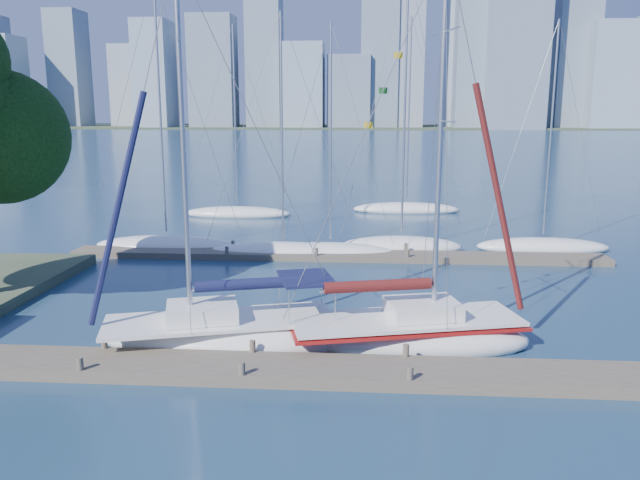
{
  "coord_description": "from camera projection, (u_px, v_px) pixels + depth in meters",
  "views": [
    {
      "loc": [
        3.57,
        -18.18,
        8.15
      ],
      "look_at": [
        2.0,
        4.0,
        3.55
      ],
      "focal_mm": 35.0,
      "sensor_mm": 36.0,
      "label": 1
    }
  ],
  "objects": [
    {
      "name": "skyline",
      "position": [
        406.0,
        53.0,
        294.48
      ],
      "size": [
        504.16,
        51.31,
        112.55
      ],
      "color": "#7B919F",
      "rests_on": "ground"
    },
    {
      "name": "bg_boat_0",
      "position": [
        167.0,
        245.0,
        37.42
      ],
      "size": [
        9.06,
        5.27,
        15.84
      ],
      "rotation": [
        0.0,
        0.0,
        0.34
      ],
      "color": "white",
      "rests_on": "ground"
    },
    {
      "name": "far_shore",
      "position": [
        358.0,
        127.0,
        332.25
      ],
      "size": [
        800.0,
        100.0,
        1.5
      ],
      "primitive_type": "cube",
      "color": "#38472D",
      "rests_on": "ground"
    },
    {
      "name": "bg_boat_3",
      "position": [
        401.0,
        245.0,
        37.23
      ],
      "size": [
        7.42,
        3.1,
        16.46
      ],
      "rotation": [
        0.0,
        0.0,
        0.09
      ],
      "color": "white",
      "rests_on": "ground"
    },
    {
      "name": "bg_boat_2",
      "position": [
        330.0,
        251.0,
        35.86
      ],
      "size": [
        7.73,
        4.26,
        13.16
      ],
      "rotation": [
        0.0,
        0.0,
        -0.29
      ],
      "color": "white",
      "rests_on": "ground"
    },
    {
      "name": "bg_boat_1",
      "position": [
        283.0,
        251.0,
        35.89
      ],
      "size": [
        8.9,
        3.27,
        13.76
      ],
      "rotation": [
        0.0,
        0.0,
        0.12
      ],
      "color": "white",
      "rests_on": "ground"
    },
    {
      "name": "far_dock",
      "position": [
        335.0,
        256.0,
        35.11
      ],
      "size": [
        30.0,
        1.8,
        0.36
      ],
      "primitive_type": "cube",
      "color": "#4D4438",
      "rests_on": "ground"
    },
    {
      "name": "near_dock",
      "position": [
        248.0,
        369.0,
        19.62
      ],
      "size": [
        26.0,
        2.0,
        0.4
      ],
      "primitive_type": "cube",
      "color": "#4D4438",
      "rests_on": "ground"
    },
    {
      "name": "bg_boat_7",
      "position": [
        406.0,
        208.0,
        51.43
      ],
      "size": [
        8.93,
        3.19,
        15.78
      ],
      "rotation": [
        0.0,
        0.0,
        0.1
      ],
      "color": "white",
      "rests_on": "ground"
    },
    {
      "name": "sailboat_maroon",
      "position": [
        406.0,
        316.0,
        21.97
      ],
      "size": [
        9.11,
        4.82,
        14.01
      ],
      "rotation": [
        0.0,
        0.0,
        0.24
      ],
      "color": "white",
      "rests_on": "ground"
    },
    {
      "name": "ground",
      "position": [
        248.0,
        375.0,
        19.66
      ],
      "size": [
        700.0,
        700.0,
        0.0
      ],
      "primitive_type": "plane",
      "color": "#17344C",
      "rests_on": "ground"
    },
    {
      "name": "bg_boat_6",
      "position": [
        238.0,
        213.0,
        49.39
      ],
      "size": [
        8.76,
        4.77,
        14.9
      ],
      "rotation": [
        0.0,
        0.0,
        0.31
      ],
      "color": "white",
      "rests_on": "ground"
    },
    {
      "name": "bg_boat_4",
      "position": [
        543.0,
        246.0,
        37.2
      ],
      "size": [
        8.1,
        4.57,
        13.55
      ],
      "rotation": [
        0.0,
        0.0,
        0.32
      ],
      "color": "white",
      "rests_on": "ground"
    },
    {
      "name": "sailboat_navy",
      "position": [
        220.0,
        318.0,
        21.88
      ],
      "size": [
        9.03,
        5.05,
        13.57
      ],
      "rotation": [
        0.0,
        0.0,
        0.28
      ],
      "color": "white",
      "rests_on": "ground"
    }
  ]
}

